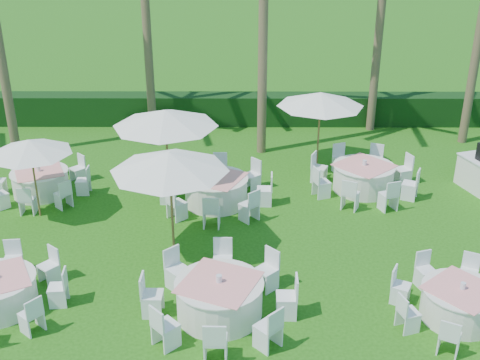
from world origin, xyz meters
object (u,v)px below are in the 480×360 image
(banquet_table_b, at_px, (219,297))
(umbrella_c, at_px, (165,118))
(umbrella_a, at_px, (30,147))
(banquet_table_c, at_px, (460,303))
(banquet_table_e, at_px, (216,190))
(umbrella_b, at_px, (169,162))
(banquet_table_f, at_px, (363,177))
(umbrella_d, at_px, (320,99))
(banquet_table_d, at_px, (40,182))

(banquet_table_b, bearing_deg, umbrella_c, 106.79)
(umbrella_a, distance_m, umbrella_c, 3.80)
(banquet_table_c, bearing_deg, banquet_table_b, 179.01)
(banquet_table_e, distance_m, umbrella_c, 2.59)
(umbrella_a, relative_size, umbrella_c, 0.76)
(banquet_table_e, bearing_deg, umbrella_b, -108.60)
(banquet_table_f, distance_m, umbrella_d, 2.92)
(umbrella_b, bearing_deg, banquet_table_b, -63.62)
(banquet_table_b, relative_size, banquet_table_c, 1.16)
(banquet_table_f, bearing_deg, umbrella_a, -169.48)
(umbrella_a, bearing_deg, banquet_table_f, 10.52)
(umbrella_a, relative_size, umbrella_d, 0.82)
(umbrella_a, bearing_deg, banquet_table_d, 105.10)
(banquet_table_c, xyz_separation_m, umbrella_c, (-6.88, 5.81, 2.18))
(banquet_table_c, height_order, banquet_table_f, banquet_table_f)
(umbrella_a, bearing_deg, banquet_table_b, -40.65)
(umbrella_d, bearing_deg, umbrella_b, -127.45)
(banquet_table_e, height_order, umbrella_b, umbrella_b)
(banquet_table_f, xyz_separation_m, umbrella_a, (-9.58, -1.78, 1.69))
(banquet_table_d, height_order, banquet_table_e, banquet_table_e)
(banquet_table_b, height_order, banquet_table_d, banquet_table_b)
(banquet_table_c, relative_size, umbrella_c, 0.94)
(umbrella_c, bearing_deg, banquet_table_f, 6.00)
(banquet_table_e, height_order, banquet_table_f, banquet_table_e)
(banquet_table_d, xyz_separation_m, umbrella_d, (8.74, 2.11, 2.00))
(banquet_table_d, height_order, umbrella_b, umbrella_b)
(banquet_table_b, distance_m, umbrella_c, 6.34)
(banquet_table_b, bearing_deg, banquet_table_e, 93.10)
(banquet_table_c, relative_size, banquet_table_f, 0.88)
(banquet_table_b, height_order, umbrella_c, umbrella_c)
(banquet_table_d, bearing_deg, banquet_table_b, -46.49)
(banquet_table_c, distance_m, umbrella_a, 11.60)
(banquet_table_f, bearing_deg, banquet_table_e, -168.18)
(banquet_table_d, height_order, umbrella_d, umbrella_d)
(banquet_table_b, bearing_deg, banquet_table_f, 56.16)
(banquet_table_c, relative_size, umbrella_b, 1.00)
(umbrella_c, bearing_deg, banquet_table_e, -12.71)
(banquet_table_b, relative_size, banquet_table_f, 1.02)
(banquet_table_b, xyz_separation_m, banquet_table_f, (4.26, 6.35, -0.00))
(umbrella_b, height_order, umbrella_d, umbrella_b)
(banquet_table_f, relative_size, umbrella_b, 1.13)
(banquet_table_b, bearing_deg, umbrella_d, 69.58)
(banquet_table_b, bearing_deg, umbrella_a, 139.35)
(banquet_table_e, relative_size, umbrella_d, 1.18)
(umbrella_a, bearing_deg, umbrella_d, 23.05)
(umbrella_a, xyz_separation_m, umbrella_d, (8.35, 3.55, 0.28))
(banquet_table_b, height_order, umbrella_b, umbrella_b)
(banquet_table_d, distance_m, umbrella_b, 6.05)
(banquet_table_d, distance_m, banquet_table_e, 5.46)
(banquet_table_d, height_order, umbrella_c, umbrella_c)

